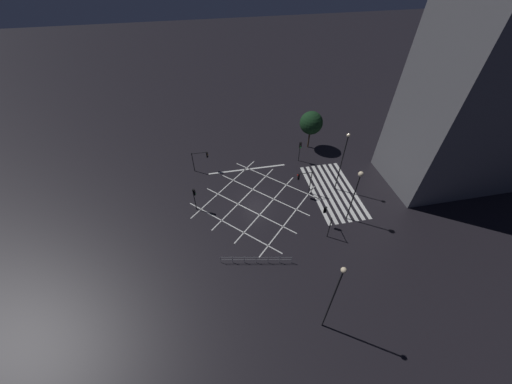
{
  "coord_description": "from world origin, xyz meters",
  "views": [
    {
      "loc": [
        -26.27,
        5.11,
        27.27
      ],
      "look_at": [
        0.0,
        0.0,
        1.76
      ],
      "focal_mm": 20.0,
      "sensor_mm": 36.0,
      "label": 1
    }
  ],
  "objects": [
    {
      "name": "ground_plane",
      "position": [
        0.0,
        0.0,
        0.0
      ],
      "size": [
        200.0,
        200.0,
        0.0
      ],
      "primitive_type": "plane",
      "color": "black"
    },
    {
      "name": "road_markings",
      "position": [
        0.4,
        -7.4,
        0.0
      ],
      "size": [
        17.5,
        22.63,
        0.01
      ],
      "color": "silver",
      "rests_on": "ground_plane"
    },
    {
      "name": "traffic_light_median_north",
      "position": [
        0.1,
        7.79,
        2.53
      ],
      "size": [
        0.36,
        0.39,
        3.53
      ],
      "rotation": [
        0.0,
        0.0,
        -1.57
      ],
      "color": "black",
      "rests_on": "ground_plane"
    },
    {
      "name": "traffic_light_se_main",
      "position": [
        7.45,
        -8.24,
        2.5
      ],
      "size": [
        0.39,
        0.36,
        3.49
      ],
      "rotation": [
        0.0,
        0.0,
        3.14
      ],
      "color": "black",
      "rests_on": "ground_plane"
    },
    {
      "name": "traffic_light_ne_cross",
      "position": [
        8.08,
        6.52,
        2.42
      ],
      "size": [
        0.36,
        2.4,
        3.31
      ],
      "rotation": [
        0.0,
        0.0,
        -1.57
      ],
      "color": "black",
      "rests_on": "ground_plane"
    },
    {
      "name": "traffic_light_sw_main",
      "position": [
        -6.21,
        -7.19,
        2.42
      ],
      "size": [
        2.13,
        0.36,
        3.32
      ],
      "color": "black",
      "rests_on": "ground_plane"
    },
    {
      "name": "traffic_light_median_south",
      "position": [
        0.22,
        -6.41,
        2.81
      ],
      "size": [
        0.36,
        2.06,
        3.86
      ],
      "rotation": [
        0.0,
        0.0,
        1.57
      ],
      "color": "black",
      "rests_on": "ground_plane"
    },
    {
      "name": "street_lamp_east",
      "position": [
        0.32,
        -11.32,
        5.91
      ],
      "size": [
        0.46,
        0.46,
        8.98
      ],
      "color": "black",
      "rests_on": "ground_plane"
    },
    {
      "name": "street_lamp_west",
      "position": [
        -5.13,
        -10.64,
        5.88
      ],
      "size": [
        0.61,
        0.61,
        7.62
      ],
      "color": "black",
      "rests_on": "ground_plane"
    },
    {
      "name": "street_lamp_far",
      "position": [
        -17.01,
        -2.94,
        6.25
      ],
      "size": [
        0.44,
        0.44,
        9.8
      ],
      "color": "black",
      "rests_on": "ground_plane"
    },
    {
      "name": "street_tree_near",
      "position": [
        10.88,
        -10.89,
        4.47
      ],
      "size": [
        3.59,
        3.59,
        6.28
      ],
      "color": "#38281C",
      "rests_on": "ground_plane"
    },
    {
      "name": "pedestrian_railing",
      "position": [
        -9.26,
        1.8,
        0.67
      ],
      "size": [
        1.52,
        7.62,
        1.05
      ],
      "rotation": [
        0.0,
        0.0,
        -1.76
      ],
      "color": "gray",
      "rests_on": "ground_plane"
    }
  ]
}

